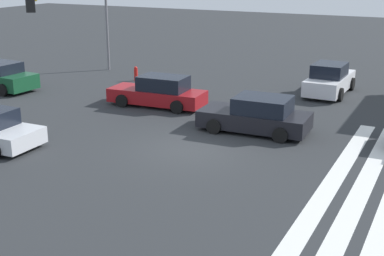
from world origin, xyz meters
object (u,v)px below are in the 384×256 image
at_px(car_1, 330,80).
at_px(fire_hydrant, 136,74).
at_px(car_0, 0,77).
at_px(car_6, 257,115).
at_px(car_2, 159,92).

xyz_separation_m(car_1, fire_hydrant, (-1.88, 10.97, -0.33)).
xyz_separation_m(car_0, car_6, (-0.83, -15.22, -0.01)).
height_order(car_6, fire_hydrant, car_6).
distance_m(car_1, car_6, 8.11).
bearing_deg(fire_hydrant, car_6, -122.10).
height_order(car_2, car_6, car_2).
bearing_deg(fire_hydrant, car_0, 134.54).
bearing_deg(car_0, fire_hydrant, -131.44).
relative_size(car_2, car_6, 1.06).
relative_size(car_6, fire_hydrant, 5.32).
xyz_separation_m(car_2, fire_hydrant, (4.43, 4.14, -0.26)).
bearing_deg(car_1, car_6, 172.83).
xyz_separation_m(car_2, car_6, (-1.72, -5.67, 0.00)).
distance_m(car_0, car_1, 17.90).
bearing_deg(car_0, car_2, -170.61).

